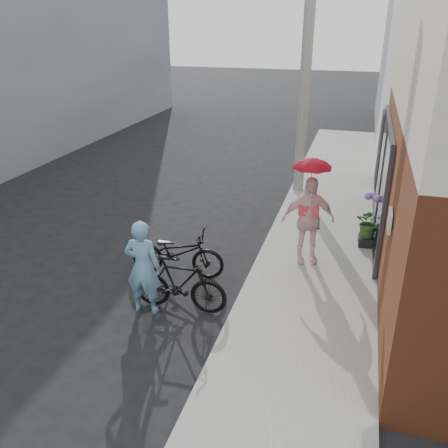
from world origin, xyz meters
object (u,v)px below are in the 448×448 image
at_px(bike_right, 180,284).
at_px(kimono_woman, 308,220).
at_px(planter, 367,241).
at_px(utility_pole, 306,63).
at_px(officer, 143,268).
at_px(bike_left, 177,252).

bearing_deg(bike_right, kimono_woman, -42.55).
height_order(bike_right, kimono_woman, kimono_woman).
bearing_deg(planter, utility_pole, 121.65).
xyz_separation_m(utility_pole, officer, (-1.64, -6.48, -2.67)).
relative_size(officer, planter, 4.43).
bearing_deg(bike_left, utility_pole, -20.85).
bearing_deg(planter, bike_left, -148.75).
distance_m(utility_pole, officer, 7.20).
height_order(bike_left, planter, bike_left).
distance_m(bike_right, planter, 4.39).
height_order(utility_pole, bike_left, utility_pole).
xyz_separation_m(bike_left, planter, (3.47, 2.10, -0.26)).
xyz_separation_m(officer, planter, (3.54, 3.40, -0.61)).
bearing_deg(officer, bike_left, -96.12).
bearing_deg(kimono_woman, officer, -153.32).
relative_size(bike_left, kimono_woman, 1.04).
distance_m(officer, bike_left, 1.34).
xyz_separation_m(bike_left, kimono_woman, (2.29, 1.04, 0.51)).
height_order(officer, planter, officer).
relative_size(utility_pole, officer, 4.24).
bearing_deg(kimono_woman, bike_right, -148.63).
bearing_deg(planter, officer, -136.17).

